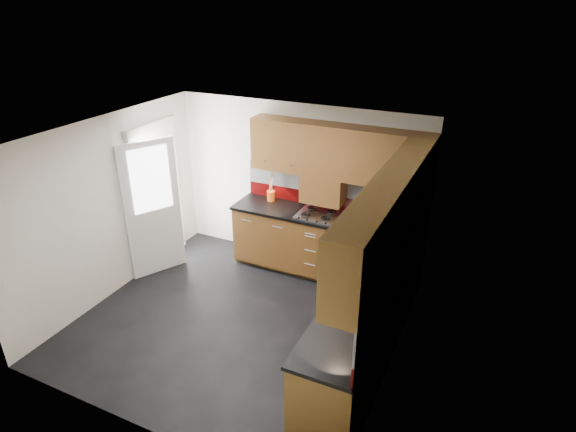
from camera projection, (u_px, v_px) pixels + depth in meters
The scene contains 14 objects.
room at pixel (234, 214), 5.42m from camera, with size 4.00×3.80×2.64m.
base_cabinets at pixel (340, 283), 6.05m from camera, with size 2.70×3.20×0.95m.
countertop at pixel (341, 250), 5.84m from camera, with size 2.72×3.22×0.04m.
backsplash at pixel (365, 225), 5.81m from camera, with size 2.70×3.20×0.54m.
upper_cabinets at pixel (361, 180), 5.44m from camera, with size 2.50×3.20×0.72m.
extractor_hood at pixel (323, 189), 6.68m from camera, with size 0.60×0.33×0.40m, color #5C3414.
glass_cabinet at pixel (410, 176), 5.48m from camera, with size 0.32×0.80×0.66m.
back_door at pixel (156, 201), 6.92m from camera, with size 0.42×1.19×2.04m.
gas_hob at pixel (318, 215), 6.68m from camera, with size 0.58×0.51×0.04m.
utensil_pot at pixel (271, 194), 7.12m from camera, with size 0.12×0.12×0.44m.
toaster at pixel (415, 223), 6.24m from camera, with size 0.33×0.26×0.21m.
food_processor at pixel (380, 268), 5.20m from camera, with size 0.16×0.16×0.27m.
paper_towel at pixel (385, 271), 5.12m from camera, with size 0.13×0.13×0.26m, color white.
orange_cloth at pixel (385, 252), 5.74m from camera, with size 0.13×0.11×0.01m, color orange.
Camera 1 is at (2.65, -4.18, 3.79)m, focal length 30.00 mm.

